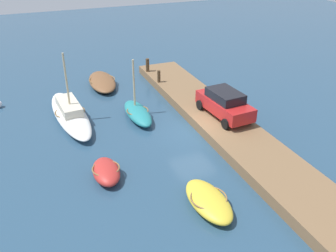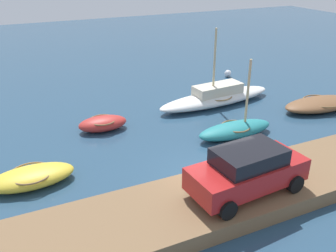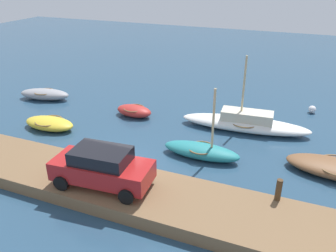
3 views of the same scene
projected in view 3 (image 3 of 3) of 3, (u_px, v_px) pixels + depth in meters
ground_plane at (124, 169)px, 16.69m from camera, size 84.00×84.00×0.00m
dock_platform at (102, 184)px, 15.00m from camera, size 22.67×3.26×0.59m
rowboat_teal at (201, 151)px, 17.57m from camera, size 4.00×1.43×3.80m
dinghy_red at (134, 111)px, 22.41m from camera, size 2.51×1.45×0.72m
rowboat_grey at (45, 94)px, 25.19m from camera, size 3.92×2.11×0.78m
rowboat_yellow at (49, 123)px, 20.68m from camera, size 3.27×1.67×0.68m
sailboat_white at (245, 123)px, 20.46m from camera, size 7.71×2.42×4.50m
mooring_post_west at (279, 190)px, 13.36m from camera, size 0.24×0.24×0.93m
parked_car at (102, 167)px, 14.13m from camera, size 4.28×2.20×1.67m
marker_buoy at (312, 109)px, 22.91m from camera, size 0.50×0.50×0.50m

